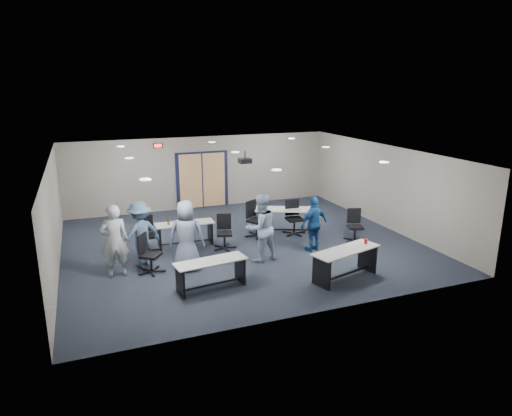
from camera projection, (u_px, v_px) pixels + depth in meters
name	position (u px, v px, depth m)	size (l,w,h in m)	color
floor	(242.00, 244.00, 13.52)	(10.00, 10.00, 0.00)	black
back_wall	(202.00, 172.00, 17.21)	(10.00, 0.04, 2.70)	gray
front_wall	(316.00, 252.00, 9.11)	(10.00, 0.04, 2.70)	gray
left_wall	(53.00, 218.00, 11.42)	(0.04, 9.00, 2.70)	gray
right_wall	(386.00, 186.00, 14.90)	(0.04, 9.00, 2.70)	gray
ceiling	(241.00, 154.00, 12.80)	(10.00, 9.00, 0.04)	silver
double_door	(202.00, 180.00, 17.25)	(2.00, 0.07, 2.20)	black
exit_sign	(158.00, 146.00, 16.31)	(0.32, 0.07, 0.18)	black
ceiling_projector	(245.00, 161.00, 13.43)	(0.35, 0.32, 0.37)	black
ceiling_can_lights	(238.00, 153.00, 13.04)	(6.24, 5.74, 0.02)	white
table_front_left	(211.00, 269.00, 10.50)	(1.74, 0.77, 0.68)	#BBB9B1
table_front_right	(346.00, 258.00, 11.04)	(1.93, 1.09, 0.87)	#BBB9B1
table_back_left	(185.00, 230.00, 13.31)	(1.71, 0.62, 0.94)	#BBB9B1
table_back_right	(286.00, 216.00, 14.41)	(2.04, 1.38, 0.79)	#BBB9B1
chair_back_a	(148.00, 235.00, 12.78)	(0.64, 0.64, 1.02)	black
chair_back_b	(224.00, 232.00, 13.02)	(0.62, 0.62, 0.99)	black
chair_back_c	(257.00, 219.00, 14.05)	(0.71, 0.71, 1.12)	black
chair_back_d	(294.00, 218.00, 14.27)	(0.68, 0.68, 1.08)	black
chair_loose_left	(151.00, 254.00, 11.37)	(0.63, 0.63, 1.00)	black
chair_loose_right	(355.00, 226.00, 13.64)	(0.62, 0.62, 0.98)	black
person_gray	(115.00, 241.00, 11.07)	(0.67, 0.44, 1.83)	#A1AAAF
person_plaid	(187.00, 236.00, 11.45)	(0.89, 0.58, 1.83)	slate
person_lightblue	(261.00, 228.00, 12.07)	(0.89, 0.69, 1.83)	#A4BADA
person_navy	(314.00, 224.00, 12.83)	(0.92, 0.38, 1.58)	navy
person_back	(140.00, 234.00, 11.74)	(1.11, 0.64, 1.72)	#435B79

